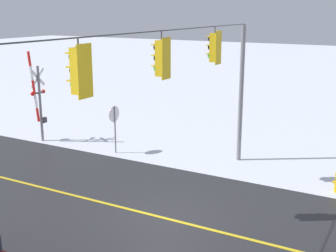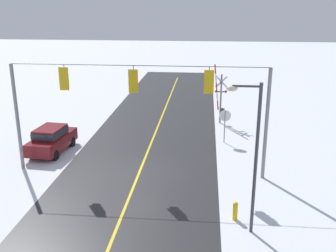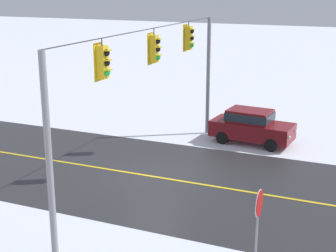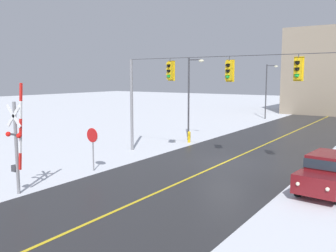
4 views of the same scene
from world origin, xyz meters
name	(u,v)px [view 4 (image 4 of 4)]	position (x,y,z in m)	size (l,w,h in m)	color
ground_plane	(224,163)	(0.00, 0.00, 0.00)	(160.00, 160.00, 0.00)	silver
road_asphalt	(260,147)	(0.00, 6.00, 0.00)	(9.00, 80.00, 0.01)	#28282B
lane_centre_line	(260,147)	(0.00, 6.00, 0.01)	(0.14, 72.00, 0.01)	gold
signal_span	(226,90)	(0.06, -0.01, 4.30)	(14.20, 0.47, 6.22)	gray
stop_sign	(92,140)	(-5.07, -5.65, 1.71)	(0.80, 0.09, 2.35)	gray
railroad_crossing	(16,142)	(-4.86, -10.30, 2.30)	(1.11, 0.31, 4.79)	gray
parked_car_maroon	(328,171)	(6.20, -2.63, 0.95)	(2.12, 4.31, 1.74)	maroon
streetlamp_near	(191,91)	(-5.59, 5.61, 3.92)	(1.39, 0.28, 6.50)	#38383D
streetlamp_far	(268,86)	(-5.59, 23.73, 3.92)	(1.39, 0.28, 6.50)	#38383D
fire_hydrant	(189,137)	(-5.18, 4.67, 0.47)	(0.24, 0.31, 0.88)	gold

